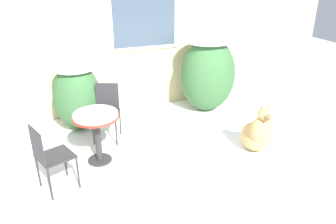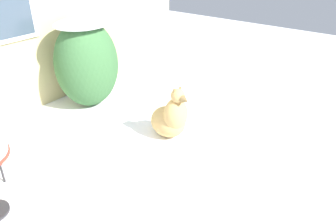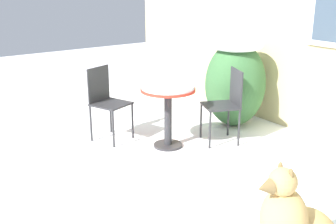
# 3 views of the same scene
# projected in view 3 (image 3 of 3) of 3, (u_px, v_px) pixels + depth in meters

# --- Properties ---
(ground_plane) EXTENTS (16.00, 16.00, 0.00)m
(ground_plane) POSITION_uv_depth(u_px,v_px,m) (187.00, 196.00, 3.72)
(ground_plane) COLOR white
(shrub_left) EXTENTS (0.76, 0.78, 1.09)m
(shrub_left) POSITION_uv_depth(u_px,v_px,m) (235.00, 81.00, 5.37)
(shrub_left) COLOR #386638
(shrub_left) RESTS_ON ground_plane
(patio_table) EXTENTS (0.61, 0.61, 0.73)m
(patio_table) POSITION_uv_depth(u_px,v_px,m) (168.00, 97.00, 4.65)
(patio_table) COLOR #2D2D30
(patio_table) RESTS_ON ground_plane
(patio_chair_near_table) EXTENTS (0.50, 0.50, 0.86)m
(patio_chair_near_table) POSITION_uv_depth(u_px,v_px,m) (226.00, 102.00, 4.83)
(patio_chair_near_table) COLOR #2D2D30
(patio_chair_near_table) RESTS_ON ground_plane
(patio_chair_far_side) EXTENTS (0.49, 0.49, 0.86)m
(patio_chair_far_side) POSITION_uv_depth(u_px,v_px,m) (107.00, 100.00, 4.92)
(patio_chair_far_side) COLOR #2D2D30
(patio_chair_far_side) RESTS_ON ground_plane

